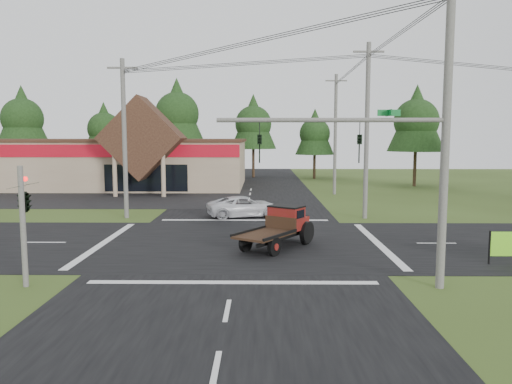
{
  "coord_description": "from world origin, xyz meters",
  "views": [
    {
      "loc": [
        1.06,
        -25.06,
        5.41
      ],
      "look_at": [
        0.75,
        4.02,
        2.2
      ],
      "focal_mm": 35.0,
      "sensor_mm": 36.0,
      "label": 1
    }
  ],
  "objects": [
    {
      "name": "utility_pole_n",
      "position": [
        8.0,
        22.0,
        5.74
      ],
      "size": [
        2.0,
        0.3,
        11.2
      ],
      "color": "#595651",
      "rests_on": "ground"
    },
    {
      "name": "antique_flatbed_truck",
      "position": [
        1.78,
        -1.16,
        1.02
      ],
      "size": [
        4.25,
        5.09,
        2.04
      ],
      "primitive_type": null,
      "rotation": [
        0.0,
        0.0,
        -0.59
      ],
      "color": "#63180E",
      "rests_on": "ground"
    },
    {
      "name": "utility_pole_nw",
      "position": [
        -8.0,
        8.0,
        5.39
      ],
      "size": [
        2.0,
        0.3,
        10.5
      ],
      "color": "#595651",
      "rests_on": "ground"
    },
    {
      "name": "tree_row_c",
      "position": [
        -10.0,
        41.0,
        8.72
      ],
      "size": [
        7.28,
        7.28,
        13.13
      ],
      "color": "#332316",
      "rests_on": "ground"
    },
    {
      "name": "white_pickup",
      "position": [
        -0.07,
        8.52,
        0.7
      ],
      "size": [
        5.52,
        3.67,
        1.41
      ],
      "primitive_type": "imported",
      "rotation": [
        0.0,
        0.0,
        1.86
      ],
      "color": "silver",
      "rests_on": "ground"
    },
    {
      "name": "tree_row_d",
      "position": [
        0.0,
        42.0,
        7.38
      ],
      "size": [
        6.16,
        6.16,
        11.11
      ],
      "color": "#332316",
      "rests_on": "ground"
    },
    {
      "name": "tree_row_e",
      "position": [
        8.0,
        40.0,
        6.03
      ],
      "size": [
        5.04,
        5.04,
        9.09
      ],
      "color": "#332316",
      "rests_on": "ground"
    },
    {
      "name": "cvs_building",
      "position": [
        -15.7,
        29.57,
        2.78
      ],
      "size": [
        30.4,
        18.2,
        9.19
      ],
      "color": "tan",
      "rests_on": "ground"
    },
    {
      "name": "parking_apron",
      "position": [
        -14.0,
        19.0,
        0.01
      ],
      "size": [
        28.0,
        14.0,
        0.02
      ],
      "primitive_type": "cube",
      "color": "black",
      "rests_on": "ground"
    },
    {
      "name": "tree_side_ne",
      "position": [
        18.0,
        30.0,
        7.38
      ],
      "size": [
        6.16,
        6.16,
        11.11
      ],
      "color": "#332316",
      "rests_on": "ground"
    },
    {
      "name": "road_ns",
      "position": [
        0.0,
        0.0,
        0.01
      ],
      "size": [
        12.0,
        120.0,
        0.02
      ],
      "primitive_type": "cube",
      "color": "black",
      "rests_on": "ground"
    },
    {
      "name": "tree_row_b",
      "position": [
        -20.0,
        42.0,
        6.7
      ],
      "size": [
        5.6,
        5.6,
        10.1
      ],
      "color": "#332316",
      "rests_on": "ground"
    },
    {
      "name": "ground",
      "position": [
        0.0,
        0.0,
        0.0
      ],
      "size": [
        120.0,
        120.0,
        0.0
      ],
      "primitive_type": "plane",
      "color": "#354819",
      "rests_on": "ground"
    },
    {
      "name": "traffic_signal_corner",
      "position": [
        -7.5,
        -7.32,
        3.52
      ],
      "size": [
        0.53,
        2.48,
        4.4
      ],
      "color": "#595651",
      "rests_on": "ground"
    },
    {
      "name": "utility_pole_nr",
      "position": [
        7.5,
        -7.5,
        5.64
      ],
      "size": [
        2.0,
        0.3,
        11.0
      ],
      "color": "#595651",
      "rests_on": "ground"
    },
    {
      "name": "tree_row_a",
      "position": [
        -30.0,
        40.0,
        8.05
      ],
      "size": [
        6.72,
        6.72,
        12.12
      ],
      "color": "#332316",
      "rests_on": "ground"
    },
    {
      "name": "road_ew",
      "position": [
        0.0,
        0.0,
        0.01
      ],
      "size": [
        120.0,
        12.0,
        0.02
      ],
      "primitive_type": "cube",
      "color": "black",
      "rests_on": "ground"
    },
    {
      "name": "traffic_signal_mast",
      "position": [
        5.82,
        -7.5,
        4.43
      ],
      "size": [
        8.12,
        0.24,
        7.0
      ],
      "color": "#595651",
      "rests_on": "ground"
    },
    {
      "name": "utility_pole_ne",
      "position": [
        8.0,
        8.0,
        5.89
      ],
      "size": [
        2.0,
        0.3,
        11.5
      ],
      "color": "#595651",
      "rests_on": "ground"
    }
  ]
}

